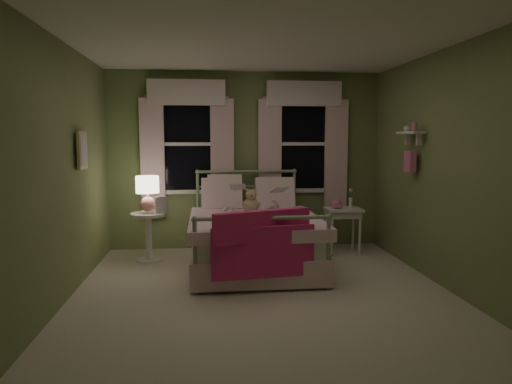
{
  "coord_description": "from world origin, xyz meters",
  "views": [
    {
      "loc": [
        -0.58,
        -4.65,
        1.63
      ],
      "look_at": [
        -0.0,
        0.68,
        1.0
      ],
      "focal_mm": 32.0,
      "sensor_mm": 36.0,
      "label": 1
    }
  ],
  "objects": [
    {
      "name": "nightstand_left",
      "position": [
        -1.36,
        1.42,
        0.42
      ],
      "size": [
        0.46,
        0.46,
        0.65
      ],
      "color": "white",
      "rests_on": "ground"
    },
    {
      "name": "book_right",
      "position": [
        0.28,
        1.2,
        0.92
      ],
      "size": [
        0.21,
        0.15,
        0.26
      ],
      "primitive_type": "imported",
      "rotation": [
        1.22,
        0.0,
        0.19
      ],
      "color": "beige",
      "rests_on": "child_right"
    },
    {
      "name": "book_nightstand",
      "position": [
        -1.26,
        1.34,
        0.66
      ],
      "size": [
        0.22,
        0.26,
        0.02
      ],
      "primitive_type": "imported",
      "rotation": [
        0.0,
        0.0,
        0.27
      ],
      "color": "beige",
      "rests_on": "nightstand_left"
    },
    {
      "name": "bed",
      "position": [
        -0.01,
        1.02,
        0.38
      ],
      "size": [
        1.58,
        2.04,
        1.18
      ],
      "color": "white",
      "rests_on": "ground"
    },
    {
      "name": "book_left",
      "position": [
        -0.28,
        1.2,
        0.96
      ],
      "size": [
        0.21,
        0.14,
        0.26
      ],
      "primitive_type": "imported",
      "rotation": [
        1.22,
        0.0,
        -0.12
      ],
      "color": "beige",
      "rests_on": "child_left"
    },
    {
      "name": "child_right",
      "position": [
        0.28,
        1.45,
        0.9
      ],
      "size": [
        0.37,
        0.32,
        0.66
      ],
      "primitive_type": "imported",
      "rotation": [
        0.0,
        0.0,
        2.87
      ],
      "color": "#F7D1DD",
      "rests_on": "bed"
    },
    {
      "name": "nightstand_right",
      "position": [
        1.34,
        1.57,
        0.55
      ],
      "size": [
        0.5,
        0.4,
        0.64
      ],
      "color": "white",
      "rests_on": "ground"
    },
    {
      "name": "table_lamp",
      "position": [
        -1.36,
        1.42,
        0.95
      ],
      "size": [
        0.3,
        0.3,
        0.47
      ],
      "color": "pink",
      "rests_on": "nightstand_left"
    },
    {
      "name": "teddy_bear",
      "position": [
        -0.0,
        1.29,
        0.79
      ],
      "size": [
        0.24,
        0.2,
        0.33
      ],
      "color": "tan",
      "rests_on": "bed"
    },
    {
      "name": "framed_picture",
      "position": [
        -1.95,
        0.6,
        1.5
      ],
      "size": [
        0.03,
        0.32,
        0.42
      ],
      "color": "beige",
      "rests_on": "room_shell"
    },
    {
      "name": "window_left",
      "position": [
        -0.85,
        2.03,
        1.62
      ],
      "size": [
        1.34,
        0.13,
        1.96
      ],
      "color": "black",
      "rests_on": "room_shell"
    },
    {
      "name": "wall_shelf",
      "position": [
        1.9,
        0.7,
        1.52
      ],
      "size": [
        0.15,
        0.5,
        0.6
      ],
      "color": "white",
      "rests_on": "room_shell"
    },
    {
      "name": "window_right",
      "position": [
        0.85,
        2.03,
        1.62
      ],
      "size": [
        1.34,
        0.13,
        1.96
      ],
      "color": "black",
      "rests_on": "room_shell"
    },
    {
      "name": "bud_vase",
      "position": [
        1.46,
        1.62,
        0.79
      ],
      "size": [
        0.06,
        0.06,
        0.28
      ],
      "color": "white",
      "rests_on": "nightstand_right"
    },
    {
      "name": "room_shell",
      "position": [
        0.0,
        0.0,
        1.3
      ],
      "size": [
        4.2,
        4.2,
        4.2
      ],
      "color": "silver",
      "rests_on": "ground"
    },
    {
      "name": "pink_toy",
      "position": [
        1.24,
        1.56,
        0.71
      ],
      "size": [
        0.14,
        0.19,
        0.14
      ],
      "color": "pink",
      "rests_on": "nightstand_right"
    },
    {
      "name": "pink_throw",
      "position": [
        -0.0,
        0.0,
        0.61
      ],
      "size": [
        1.1,
        0.48,
        0.71
      ],
      "color": "#D92A6D",
      "rests_on": "bed"
    },
    {
      "name": "child_left",
      "position": [
        -0.28,
        1.45,
        0.91
      ],
      "size": [
        0.26,
        0.19,
        0.67
      ],
      "primitive_type": "imported",
      "rotation": [
        0.0,
        0.0,
        3.26
      ],
      "color": "#F7D1DD",
      "rests_on": "bed"
    }
  ]
}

